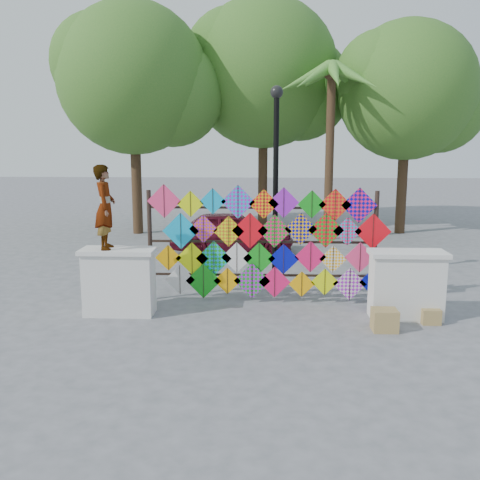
# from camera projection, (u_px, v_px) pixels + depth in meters

# --- Properties ---
(ground) EXTENTS (80.00, 80.00, 0.00)m
(ground) POSITION_uv_depth(u_px,v_px,m) (261.00, 313.00, 10.35)
(ground) COLOR gray
(ground) RESTS_ON ground
(parapet_left) EXTENTS (1.40, 0.65, 1.28)m
(parapet_left) POSITION_uv_depth(u_px,v_px,m) (119.00, 281.00, 10.16)
(parapet_left) COLOR silver
(parapet_left) RESTS_ON ground
(parapet_right) EXTENTS (1.40, 0.65, 1.28)m
(parapet_right) POSITION_uv_depth(u_px,v_px,m) (406.00, 284.00, 9.92)
(parapet_right) COLOR silver
(parapet_right) RESTS_ON ground
(kite_rack) EXTENTS (4.94, 0.24, 2.43)m
(kite_rack) POSITION_uv_depth(u_px,v_px,m) (266.00, 244.00, 10.84)
(kite_rack) COLOR black
(kite_rack) RESTS_ON ground
(tree_west) EXTENTS (5.85, 5.20, 8.01)m
(tree_west) POSITION_uv_depth(u_px,v_px,m) (136.00, 80.00, 18.44)
(tree_west) COLOR #48331E
(tree_west) RESTS_ON ground
(tree_mid) EXTENTS (6.30, 5.60, 8.61)m
(tree_mid) POSITION_uv_depth(u_px,v_px,m) (266.00, 74.00, 20.14)
(tree_mid) COLOR #48331E
(tree_mid) RESTS_ON ground
(tree_east) EXTENTS (5.40, 4.80, 7.42)m
(tree_east) POSITION_uv_depth(u_px,v_px,m) (409.00, 92.00, 18.60)
(tree_east) COLOR #48331E
(tree_east) RESTS_ON ground
(palm_tree) EXTENTS (3.62, 3.62, 5.83)m
(palm_tree) POSITION_uv_depth(u_px,v_px,m) (331.00, 89.00, 17.22)
(palm_tree) COLOR #48331E
(palm_tree) RESTS_ON ground
(vendor_woman) EXTENTS (0.46, 0.62, 1.57)m
(vendor_woman) POSITION_uv_depth(u_px,v_px,m) (105.00, 207.00, 9.91)
(vendor_woman) COLOR #99999E
(vendor_woman) RESTS_ON parapet_left
(sedan) EXTENTS (3.72, 1.67, 1.24)m
(sedan) POSITION_uv_depth(u_px,v_px,m) (232.00, 232.00, 15.91)
(sedan) COLOR #5B0F21
(sedan) RESTS_ON ground
(lamppost) EXTENTS (0.28, 0.28, 4.46)m
(lamppost) POSITION_uv_depth(u_px,v_px,m) (276.00, 168.00, 11.82)
(lamppost) COLOR black
(lamppost) RESTS_ON ground
(cardboard_box_near) EXTENTS (0.43, 0.38, 0.38)m
(cardboard_box_near) POSITION_uv_depth(u_px,v_px,m) (385.00, 320.00, 9.34)
(cardboard_box_near) COLOR #A0894D
(cardboard_box_near) RESTS_ON ground
(cardboard_box_far) EXTENTS (0.33, 0.31, 0.28)m
(cardboard_box_far) POSITION_uv_depth(u_px,v_px,m) (430.00, 316.00, 9.73)
(cardboard_box_far) COLOR #A0894D
(cardboard_box_far) RESTS_ON ground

